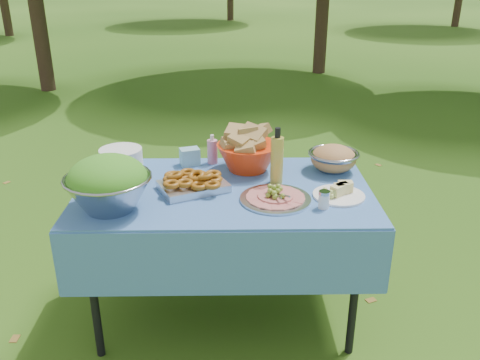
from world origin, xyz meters
name	(u,v)px	position (x,y,z in m)	size (l,w,h in m)	color
ground	(226,312)	(0.00, 0.00, 0.00)	(80.00, 80.00, 0.00)	#14380A
picnic_table	(225,254)	(0.00, 0.00, 0.38)	(1.46, 0.86, 0.76)	#7AB9EB
salad_bowl	(108,183)	(-0.52, -0.22, 0.89)	(0.39, 0.39, 0.26)	#9C9DA4
pasta_bowl_white	(108,173)	(-0.59, 0.06, 0.82)	(0.22, 0.22, 0.12)	white
plate_stack	(121,158)	(-0.57, 0.30, 0.81)	(0.23, 0.23, 0.11)	white
wipes_box	(190,157)	(-0.20, 0.33, 0.81)	(0.10, 0.08, 0.09)	#87C2CF
sanitizer_bottle	(212,149)	(-0.07, 0.36, 0.84)	(0.06, 0.06, 0.17)	pink
bread_bowl	(248,150)	(0.12, 0.25, 0.87)	(0.34, 0.34, 0.22)	red
pasta_bowl_steel	(333,158)	(0.59, 0.23, 0.83)	(0.27, 0.27, 0.14)	#9C9DA4
fried_tray	(193,183)	(-0.15, -0.02, 0.80)	(0.32, 0.22, 0.07)	silver
charcuterie_platter	(276,193)	(0.24, -0.14, 0.80)	(0.34, 0.34, 0.08)	silver
oil_bottle	(277,156)	(0.27, 0.07, 0.91)	(0.06, 0.06, 0.29)	gold
cheese_plate	(339,190)	(0.55, -0.11, 0.80)	(0.25, 0.25, 0.07)	white
shaker	(324,200)	(0.46, -0.23, 0.80)	(0.05, 0.05, 0.08)	white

